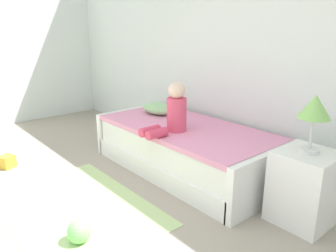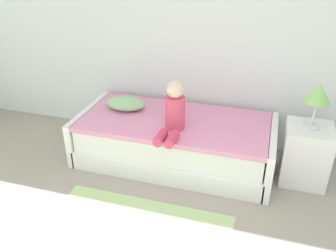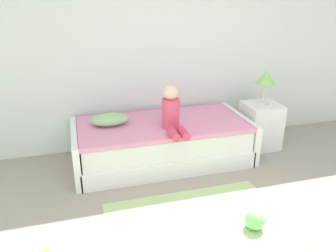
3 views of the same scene
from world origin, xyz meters
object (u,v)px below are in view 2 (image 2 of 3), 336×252
bed (175,140)px  pillow (126,103)px  table_lamp (318,95)px  child_figure (174,112)px  nightstand (305,154)px

bed → pillow: bearing=170.6°
table_lamp → child_figure: size_ratio=0.88×
nightstand → bed: bearing=-179.0°
table_lamp → pillow: size_ratio=1.02×
nightstand → child_figure: bearing=-169.0°
nightstand → table_lamp: (0.00, 0.00, 0.64)m
bed → pillow: size_ratio=4.80×
nightstand → pillow: bearing=177.8°
child_figure → pillow: child_figure is taller
nightstand → pillow: 1.97m
bed → table_lamp: bearing=1.0°
table_lamp → pillow: table_lamp is taller
nightstand → child_figure: 1.38m
bed → pillow: pillow is taller
table_lamp → child_figure: (-1.30, -0.25, -0.23)m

